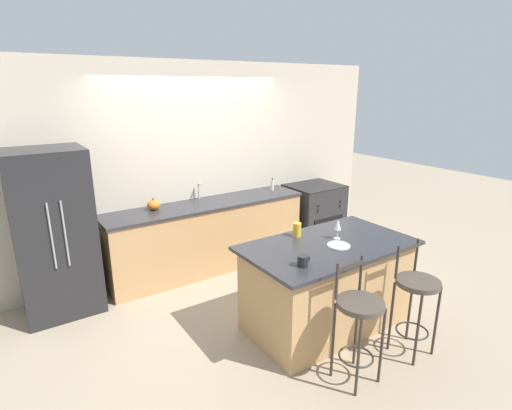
{
  "coord_description": "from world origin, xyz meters",
  "views": [
    {
      "loc": [
        -2.24,
        -4.14,
        2.38
      ],
      "look_at": [
        0.15,
        -0.58,
        1.1
      ],
      "focal_mm": 28.0,
      "sensor_mm": 36.0,
      "label": 1
    }
  ],
  "objects_px": {
    "tumbler_cup": "(297,230)",
    "soap_bottle": "(272,185)",
    "bar_stool_far": "(416,294)",
    "wine_glass": "(338,225)",
    "pumpkin_decoration": "(154,205)",
    "dinner_plate": "(339,245)",
    "bar_stool_near": "(359,317)",
    "oven_range": "(313,213)",
    "coffee_mug": "(303,261)",
    "refrigerator": "(54,233)"
  },
  "relations": [
    {
      "from": "refrigerator",
      "to": "wine_glass",
      "type": "relative_size",
      "value": 8.65
    },
    {
      "from": "refrigerator",
      "to": "soap_bottle",
      "type": "distance_m",
      "value": 2.91
    },
    {
      "from": "bar_stool_near",
      "to": "dinner_plate",
      "type": "xyz_separation_m",
      "value": [
        0.39,
        0.64,
        0.31
      ]
    },
    {
      "from": "oven_range",
      "to": "wine_glass",
      "type": "height_order",
      "value": "wine_glass"
    },
    {
      "from": "coffee_mug",
      "to": "soap_bottle",
      "type": "bearing_deg",
      "value": 59.92
    },
    {
      "from": "tumbler_cup",
      "to": "soap_bottle",
      "type": "height_order",
      "value": "soap_bottle"
    },
    {
      "from": "bar_stool_far",
      "to": "tumbler_cup",
      "type": "xyz_separation_m",
      "value": [
        -0.48,
        1.1,
        0.38
      ]
    },
    {
      "from": "wine_glass",
      "to": "pumpkin_decoration",
      "type": "distance_m",
      "value": 2.26
    },
    {
      "from": "oven_range",
      "to": "pumpkin_decoration",
      "type": "distance_m",
      "value": 2.57
    },
    {
      "from": "soap_bottle",
      "to": "wine_glass",
      "type": "bearing_deg",
      "value": -106.48
    },
    {
      "from": "bar_stool_near",
      "to": "dinner_plate",
      "type": "distance_m",
      "value": 0.81
    },
    {
      "from": "tumbler_cup",
      "to": "pumpkin_decoration",
      "type": "distance_m",
      "value": 1.87
    },
    {
      "from": "bar_stool_near",
      "to": "tumbler_cup",
      "type": "bearing_deg",
      "value": 78.26
    },
    {
      "from": "wine_glass",
      "to": "pumpkin_decoration",
      "type": "bearing_deg",
      "value": 122.64
    },
    {
      "from": "wine_glass",
      "to": "tumbler_cup",
      "type": "xyz_separation_m",
      "value": [
        -0.3,
        0.28,
        -0.07
      ]
    },
    {
      "from": "refrigerator",
      "to": "bar_stool_far",
      "type": "relative_size",
      "value": 1.7
    },
    {
      "from": "bar_stool_far",
      "to": "coffee_mug",
      "type": "bearing_deg",
      "value": 149.47
    },
    {
      "from": "oven_range",
      "to": "wine_glass",
      "type": "distance_m",
      "value": 2.28
    },
    {
      "from": "bar_stool_far",
      "to": "dinner_plate",
      "type": "height_order",
      "value": "bar_stool_far"
    },
    {
      "from": "bar_stool_far",
      "to": "tumbler_cup",
      "type": "bearing_deg",
      "value": 113.64
    },
    {
      "from": "dinner_plate",
      "to": "oven_range",
      "type": "bearing_deg",
      "value": 53.61
    },
    {
      "from": "bar_stool_near",
      "to": "wine_glass",
      "type": "bearing_deg",
      "value": 56.65
    },
    {
      "from": "wine_glass",
      "to": "dinner_plate",
      "type": "bearing_deg",
      "value": -130.83
    },
    {
      "from": "oven_range",
      "to": "coffee_mug",
      "type": "distance_m",
      "value": 2.92
    },
    {
      "from": "pumpkin_decoration",
      "to": "coffee_mug",
      "type": "bearing_deg",
      "value": -76.8
    },
    {
      "from": "oven_range",
      "to": "dinner_plate",
      "type": "height_order",
      "value": "oven_range"
    },
    {
      "from": "coffee_mug",
      "to": "refrigerator",
      "type": "bearing_deg",
      "value": 128.36
    },
    {
      "from": "pumpkin_decoration",
      "to": "soap_bottle",
      "type": "height_order",
      "value": "soap_bottle"
    },
    {
      "from": "bar_stool_far",
      "to": "soap_bottle",
      "type": "height_order",
      "value": "soap_bottle"
    },
    {
      "from": "dinner_plate",
      "to": "soap_bottle",
      "type": "xyz_separation_m",
      "value": [
        0.69,
        2.03,
        0.09
      ]
    },
    {
      "from": "wine_glass",
      "to": "soap_bottle",
      "type": "relative_size",
      "value": 1.16
    },
    {
      "from": "refrigerator",
      "to": "coffee_mug",
      "type": "relative_size",
      "value": 14.08
    },
    {
      "from": "coffee_mug",
      "to": "soap_bottle",
      "type": "relative_size",
      "value": 0.71
    },
    {
      "from": "coffee_mug",
      "to": "pumpkin_decoration",
      "type": "distance_m",
      "value": 2.26
    },
    {
      "from": "bar_stool_near",
      "to": "coffee_mug",
      "type": "xyz_separation_m",
      "value": [
        -0.19,
        0.49,
        0.35
      ]
    },
    {
      "from": "dinner_plate",
      "to": "pumpkin_decoration",
      "type": "bearing_deg",
      "value": 117.93
    },
    {
      "from": "oven_range",
      "to": "dinner_plate",
      "type": "bearing_deg",
      "value": -126.39
    },
    {
      "from": "bar_stool_near",
      "to": "soap_bottle",
      "type": "relative_size",
      "value": 5.91
    },
    {
      "from": "coffee_mug",
      "to": "tumbler_cup",
      "type": "distance_m",
      "value": 0.71
    },
    {
      "from": "refrigerator",
      "to": "pumpkin_decoration",
      "type": "distance_m",
      "value": 1.14
    },
    {
      "from": "oven_range",
      "to": "refrigerator",
      "type": "bearing_deg",
      "value": 179.87
    },
    {
      "from": "bar_stool_near",
      "to": "coffee_mug",
      "type": "bearing_deg",
      "value": 110.84
    },
    {
      "from": "refrigerator",
      "to": "soap_bottle",
      "type": "xyz_separation_m",
      "value": [
        2.91,
        0.09,
        0.1
      ]
    },
    {
      "from": "oven_range",
      "to": "wine_glass",
      "type": "xyz_separation_m",
      "value": [
        -1.29,
        -1.78,
        0.59
      ]
    },
    {
      "from": "pumpkin_decoration",
      "to": "bar_stool_far",
      "type": "bearing_deg",
      "value": -62.74
    },
    {
      "from": "tumbler_cup",
      "to": "soap_bottle",
      "type": "distance_m",
      "value": 1.81
    },
    {
      "from": "dinner_plate",
      "to": "tumbler_cup",
      "type": "relative_size",
      "value": 1.54
    },
    {
      "from": "dinner_plate",
      "to": "bar_stool_near",
      "type": "bearing_deg",
      "value": -121.36
    },
    {
      "from": "bar_stool_far",
      "to": "tumbler_cup",
      "type": "relative_size",
      "value": 7.28
    },
    {
      "from": "bar_stool_far",
      "to": "oven_range",
      "type": "bearing_deg",
      "value": 66.94
    }
  ]
}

